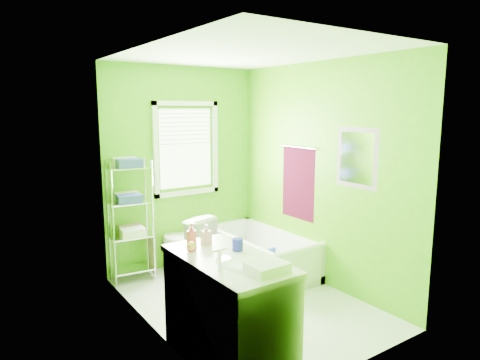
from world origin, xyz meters
TOP-DOWN VIEW (x-y plane):
  - ground at (0.00, 0.00)m, footprint 2.90×2.90m
  - room_envelope at (0.00, 0.00)m, footprint 2.14×2.94m
  - window at (0.05, 1.42)m, footprint 0.92×0.05m
  - door at (-1.04, -1.00)m, footprint 0.09×0.80m
  - right_wall_decor at (1.04, -0.02)m, footprint 0.04×1.48m
  - bathtub at (0.68, 0.63)m, footprint 0.74×1.60m
  - toilet at (-0.16, 1.12)m, footprint 0.60×0.84m
  - vanity at (-0.76, -0.83)m, footprint 0.61×1.19m
  - wire_shelf_unit at (-0.78, 1.29)m, footprint 0.53×0.42m

SIDE VIEW (x-z plane):
  - ground at x=0.00m, z-range 0.00..0.00m
  - bathtub at x=0.68m, z-range -0.09..0.42m
  - toilet at x=-0.16m, z-range 0.00..0.77m
  - vanity at x=-0.76m, z-range -0.09..1.04m
  - wire_shelf_unit at x=-0.78m, z-range 0.16..1.65m
  - door at x=-1.04m, z-range 0.00..2.00m
  - right_wall_decor at x=1.04m, z-range 0.74..1.91m
  - room_envelope at x=0.00m, z-range 0.24..2.86m
  - window at x=0.05m, z-range 1.00..2.22m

